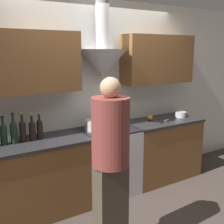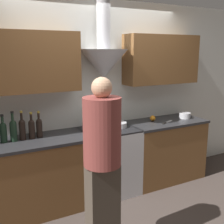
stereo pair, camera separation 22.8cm
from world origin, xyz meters
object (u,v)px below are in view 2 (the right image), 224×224
Objects in this scene: wine_bottle_4 at (13,129)px; wine_bottle_7 at (39,127)px; stock_pot at (95,125)px; orange_fruit at (153,118)px; wine_bottle_5 at (22,128)px; wine_bottle_3 at (3,131)px; wine_bottle_6 at (32,128)px; saucepan at (185,115)px; stove_range at (108,161)px; mixing_bowl at (119,125)px; person_foreground_left at (102,162)px.

wine_bottle_7 is at bearing 3.57° from wine_bottle_4.
stock_pot is 3.36× the size of orange_fruit.
wine_bottle_4 is 1.98m from orange_fruit.
wine_bottle_5 is at bearing 7.24° from wine_bottle_4.
wine_bottle_3 reaches higher than wine_bottle_6.
wine_bottle_6 is at bearing 178.22° from saucepan.
wine_bottle_7 reaches higher than orange_fruit.
wine_bottle_4 is at bearing 178.49° from saucepan.
wine_bottle_7 is at bearing -179.80° from orange_fruit.
stove_range is 4.31× the size of mixing_bowl.
wine_bottle_6 is (0.21, 0.01, -0.01)m from wine_bottle_4.
mixing_bowl reaches higher than stove_range.
wine_bottle_5 is 1.94× the size of saucepan.
stock_pot is 0.34m from mixing_bowl.
wine_bottle_3 is at bearing 121.32° from person_foreground_left.
person_foreground_left reaches higher than wine_bottle_4.
wine_bottle_6 reaches higher than saucepan.
wine_bottle_3 is 1.83× the size of saucepan.
wine_bottle_3 reaches higher than saucepan.
wine_bottle_6 is at bearing -171.75° from wine_bottle_7.
mixing_bowl is (1.15, -0.05, -0.10)m from wine_bottle_6.
wine_bottle_3 is 0.41m from wine_bottle_7.
wine_bottle_3 reaches higher than stove_range.
wine_bottle_5 is 2.41m from saucepan.
wine_bottle_3 is at bearing -179.49° from wine_bottle_7.
person_foreground_left is at bearing -62.50° from wine_bottle_4.
wine_bottle_3 is 0.21m from wine_bottle_5.
wine_bottle_3 is 1.14m from stock_pot.
stove_range is 1.07m from wine_bottle_7.
saucepan is at bearing -2.48° from stock_pot.
wine_bottle_5 reaches higher than wine_bottle_7.
wine_bottle_3 reaches higher than wine_bottle_7.
wine_bottle_5 is 1.25× the size of stock_pot.
mixing_bowl is 1.15m from saucepan.
stove_range is 0.92m from orange_fruit.
person_foreground_left reaches higher than wine_bottle_5.
stove_range is at bearing -174.33° from orange_fruit.
wine_bottle_6 is at bearing 108.46° from person_foreground_left.
wine_bottle_3 is 3.95× the size of orange_fruit.
wine_bottle_7 reaches higher than stove_range.
stove_range is 2.65× the size of wine_bottle_5.
wine_bottle_5 reaches higher than wine_bottle_6.
wine_bottle_5 reaches higher than saucepan.
wine_bottle_6 is 0.82m from stock_pot.
wine_bottle_5 is at bearing 176.57° from stove_range.
stove_range is at bearing -177.55° from mixing_bowl.
mixing_bowl is at bearing -7.51° from stock_pot.
wine_bottle_5 reaches higher than orange_fruit.
mixing_bowl is at bearing -2.37° from wine_bottle_3.
wine_bottle_5 is at bearing 179.09° from stock_pot.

